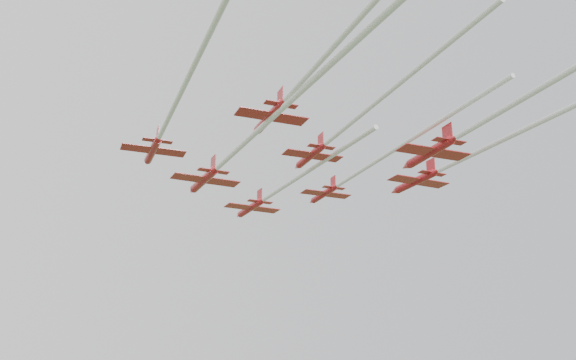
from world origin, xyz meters
TOP-DOWN VIEW (x-y plane):
  - jet_lead at (7.82, 7.93)m, footprint 12.88×45.79m
  - jet_row2_left at (-9.26, -8.25)m, footprint 15.95×58.07m
  - jet_row2_right at (12.06, -8.19)m, footprint 15.38×49.02m
  - jet_row3_left at (-23.45, -19.12)m, footprint 18.92×55.60m
  - jet_row3_mid at (-0.59, -18.79)m, footprint 14.83×44.01m
  - jet_row3_right at (16.27, -26.53)m, footprint 15.78×57.82m
  - jet_row4_left at (-16.25, -36.50)m, footprint 20.81×65.82m
  - jet_row4_right at (4.08, -41.13)m, footprint 20.49×64.08m

SIDE VIEW (x-z plane):
  - jet_row4_right at x=4.08m, z-range 54.65..57.43m
  - jet_row3_left at x=-23.45m, z-range 54.92..57.26m
  - jet_row2_left at x=-9.26m, z-range 55.92..58.88m
  - jet_row3_right at x=16.27m, z-range 56.17..58.96m
  - jet_row4_left at x=-16.25m, z-range 56.57..59.06m
  - jet_lead at x=7.82m, z-range 57.19..60.07m
  - jet_row3_mid at x=-0.59m, z-range 57.55..60.02m
  - jet_row2_right at x=12.06m, z-range 57.59..60.05m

